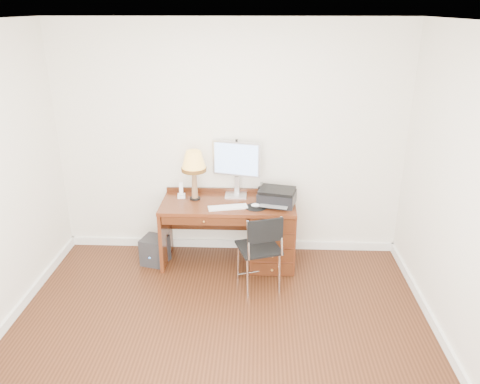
{
  "coord_description": "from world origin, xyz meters",
  "views": [
    {
      "loc": [
        0.33,
        -3.41,
        2.8
      ],
      "look_at": [
        0.14,
        1.2,
        0.96
      ],
      "focal_mm": 35.0,
      "sensor_mm": 36.0,
      "label": 1
    }
  ],
  "objects_px": {
    "printer": "(277,197)",
    "leg_lamp": "(194,164)",
    "phone": "(181,193)",
    "chair": "(259,245)",
    "desk": "(257,230)",
    "monitor": "(236,162)",
    "equipment_box": "(155,250)"
  },
  "relations": [
    {
      "from": "chair",
      "to": "desk",
      "type": "bearing_deg",
      "value": 73.85
    },
    {
      "from": "leg_lamp",
      "to": "chair",
      "type": "height_order",
      "value": "leg_lamp"
    },
    {
      "from": "monitor",
      "to": "chair",
      "type": "xyz_separation_m",
      "value": [
        0.27,
        -0.8,
        -0.63
      ]
    },
    {
      "from": "monitor",
      "to": "chair",
      "type": "bearing_deg",
      "value": -57.02
    },
    {
      "from": "printer",
      "to": "leg_lamp",
      "type": "height_order",
      "value": "leg_lamp"
    },
    {
      "from": "chair",
      "to": "printer",
      "type": "bearing_deg",
      "value": 51.99
    },
    {
      "from": "monitor",
      "to": "leg_lamp",
      "type": "bearing_deg",
      "value": -147.79
    },
    {
      "from": "monitor",
      "to": "leg_lamp",
      "type": "xyz_separation_m",
      "value": [
        -0.46,
        -0.15,
        0.02
      ]
    },
    {
      "from": "leg_lamp",
      "to": "chair",
      "type": "xyz_separation_m",
      "value": [
        0.73,
        -0.65,
        -0.64
      ]
    },
    {
      "from": "printer",
      "to": "phone",
      "type": "height_order",
      "value": "phone"
    },
    {
      "from": "phone",
      "to": "equipment_box",
      "type": "distance_m",
      "value": 0.74
    },
    {
      "from": "leg_lamp",
      "to": "equipment_box",
      "type": "bearing_deg",
      "value": -162.31
    },
    {
      "from": "printer",
      "to": "leg_lamp",
      "type": "bearing_deg",
      "value": -173.1
    },
    {
      "from": "desk",
      "to": "chair",
      "type": "distance_m",
      "value": 0.59
    },
    {
      "from": "desk",
      "to": "chair",
      "type": "relative_size",
      "value": 1.73
    },
    {
      "from": "leg_lamp",
      "to": "monitor",
      "type": "bearing_deg",
      "value": 18.0
    },
    {
      "from": "desk",
      "to": "equipment_box",
      "type": "height_order",
      "value": "desk"
    },
    {
      "from": "phone",
      "to": "chair",
      "type": "distance_m",
      "value": 1.17
    },
    {
      "from": "monitor",
      "to": "chair",
      "type": "distance_m",
      "value": 1.05
    },
    {
      "from": "phone",
      "to": "chair",
      "type": "height_order",
      "value": "phone"
    },
    {
      "from": "printer",
      "to": "equipment_box",
      "type": "xyz_separation_m",
      "value": [
        -1.39,
        -0.05,
        -0.68
      ]
    },
    {
      "from": "chair",
      "to": "equipment_box",
      "type": "height_order",
      "value": "chair"
    },
    {
      "from": "monitor",
      "to": "equipment_box",
      "type": "relative_size",
      "value": 2.01
    },
    {
      "from": "printer",
      "to": "leg_lamp",
      "type": "xyz_separation_m",
      "value": [
        -0.93,
        0.1,
        0.33
      ]
    },
    {
      "from": "phone",
      "to": "printer",
      "type": "bearing_deg",
      "value": -14.37
    },
    {
      "from": "desk",
      "to": "monitor",
      "type": "relative_size",
      "value": 2.34
    },
    {
      "from": "desk",
      "to": "leg_lamp",
      "type": "bearing_deg",
      "value": 173.89
    },
    {
      "from": "equipment_box",
      "to": "desk",
      "type": "bearing_deg",
      "value": 18.33
    },
    {
      "from": "printer",
      "to": "chair",
      "type": "bearing_deg",
      "value": -96.46
    },
    {
      "from": "desk",
      "to": "equipment_box",
      "type": "bearing_deg",
      "value": -176.4
    },
    {
      "from": "desk",
      "to": "monitor",
      "type": "xyz_separation_m",
      "value": [
        -0.25,
        0.23,
        0.74
      ]
    },
    {
      "from": "desk",
      "to": "chair",
      "type": "height_order",
      "value": "chair"
    }
  ]
}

